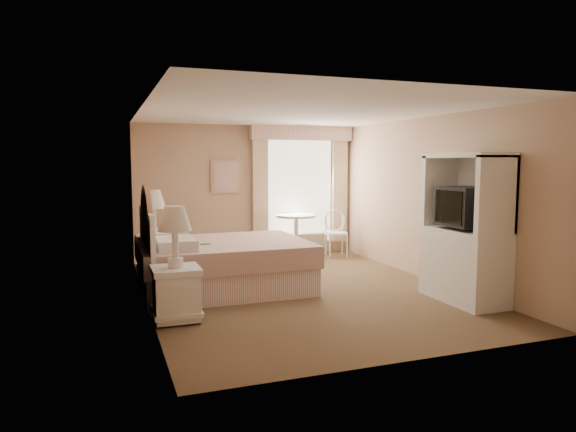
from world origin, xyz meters
name	(u,v)px	position (x,y,z in m)	size (l,w,h in m)	color
room	(301,203)	(0.00, 0.00, 1.25)	(4.21, 5.51, 2.51)	brown
window	(301,186)	(1.05, 2.65, 1.34)	(2.05, 0.22, 2.51)	white
framed_art	(225,176)	(-0.45, 2.71, 1.55)	(0.52, 0.04, 0.62)	tan
bed	(216,263)	(-1.11, 0.45, 0.39)	(2.33, 1.84, 1.62)	tan
nightstand_near	(176,279)	(-1.84, -0.80, 0.49)	(0.54, 0.54, 1.30)	white
nightstand_far	(154,244)	(-1.84, 1.74, 0.51)	(0.56, 0.56, 1.35)	white
round_table	(296,229)	(0.84, 2.40, 0.55)	(0.78, 0.78, 0.82)	white
cafe_chair	(336,229)	(1.62, 2.28, 0.52)	(0.50, 0.50, 0.90)	white
armoire	(465,241)	(1.81, -1.23, 0.80)	(0.58, 1.16, 1.93)	white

